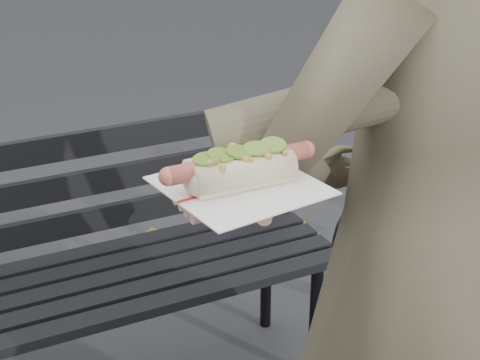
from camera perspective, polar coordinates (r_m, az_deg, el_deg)
The scene contains 3 objects.
park_bench at distance 2.26m, azimuth -12.19°, elevation -5.93°, with size 1.50×0.44×0.88m.
person at distance 1.40m, azimuth 13.34°, elevation -5.91°, with size 0.70×0.46×1.91m, color brown.
held_hotdog at distance 1.11m, azimuth 7.64°, elevation 4.89°, with size 0.64×0.32×0.20m.
Camera 1 is at (-0.50, -0.92, 1.65)m, focal length 55.00 mm.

